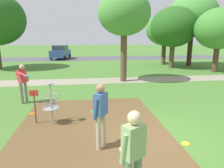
{
  "coord_description": "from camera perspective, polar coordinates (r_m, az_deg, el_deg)",
  "views": [
    {
      "loc": [
        -1.92,
        -5.01,
        2.8
      ],
      "look_at": [
        -0.9,
        2.78,
        1.0
      ],
      "focal_mm": 32.31,
      "sensor_mm": 36.0,
      "label": 1
    }
  ],
  "objects": [
    {
      "name": "ground_plane",
      "position": [
        6.06,
        12.37,
        -14.98
      ],
      "size": [
        160.0,
        160.0,
        0.0
      ],
      "primitive_type": "plane",
      "color": "#47752D"
    },
    {
      "name": "dirt_tee_pad",
      "position": [
        6.89,
        -5.89,
        -11.13
      ],
      "size": [
        4.67,
        5.46,
        0.01
      ],
      "primitive_type": "cube",
      "color": "brown",
      "rests_on": "ground"
    },
    {
      "name": "disc_golf_basket",
      "position": [
        6.93,
        -17.31,
        -4.87
      ],
      "size": [
        0.98,
        0.58,
        1.39
      ],
      "color": "#9E9EA3",
      "rests_on": "ground"
    },
    {
      "name": "player_foreground_watching",
      "position": [
        3.47,
        6.04,
        -19.12
      ],
      "size": [
        0.49,
        0.45,
        1.71
      ],
      "color": "slate",
      "rests_on": "ground"
    },
    {
      "name": "player_throwing",
      "position": [
        9.49,
        -23.94,
        0.76
      ],
      "size": [
        0.75,
        1.0,
        1.71
      ],
      "color": "slate",
      "rests_on": "ground"
    },
    {
      "name": "player_waiting_left",
      "position": [
        5.12,
        -3.23,
        -8.08
      ],
      "size": [
        0.45,
        0.47,
        1.71
      ],
      "color": "tan",
      "rests_on": "ground"
    },
    {
      "name": "frisbee_by_tee",
      "position": [
        8.25,
        -21.67,
        -7.82
      ],
      "size": [
        0.2,
        0.2,
        0.02
      ],
      "primitive_type": "cylinder",
      "color": "orange",
      "rests_on": "ground"
    },
    {
      "name": "frisbee_mid_grass",
      "position": [
        6.02,
        20.14,
        -15.56
      ],
      "size": [
        0.22,
        0.22,
        0.02
      ],
      "primitive_type": "cylinder",
      "color": "gold",
      "rests_on": "ground"
    },
    {
      "name": "frisbee_far_right",
      "position": [
        11.06,
        -24.13,
        -2.87
      ],
      "size": [
        0.24,
        0.24,
        0.02
      ],
      "primitive_type": "cylinder",
      "color": "gold",
      "rests_on": "ground"
    },
    {
      "name": "tree_near_right",
      "position": [
        20.0,
        17.03,
        15.13
      ],
      "size": [
        4.27,
        4.27,
        5.59
      ],
      "color": "brown",
      "rests_on": "ground"
    },
    {
      "name": "tree_mid_left",
      "position": [
        22.34,
        14.75,
        14.71
      ],
      "size": [
        3.92,
        3.92,
        5.35
      ],
      "color": "brown",
      "rests_on": "ground"
    },
    {
      "name": "tree_mid_center",
      "position": [
        22.21,
        21.87,
        17.52
      ],
      "size": [
        4.81,
        4.81,
        6.99
      ],
      "color": "#422D1E",
      "rests_on": "ground"
    },
    {
      "name": "tree_mid_right",
      "position": [
        18.82,
        28.04,
        13.61
      ],
      "size": [
        3.83,
        3.83,
        5.16
      ],
      "color": "#4C3823",
      "rests_on": "ground"
    },
    {
      "name": "tree_far_left",
      "position": [
        13.22,
        3.47,
        19.21
      ],
      "size": [
        3.28,
        3.28,
        5.69
      ],
      "color": "brown",
      "rests_on": "ground"
    },
    {
      "name": "parking_lot_strip",
      "position": [
        28.71,
        -3.66,
        7.3
      ],
      "size": [
        36.0,
        6.0,
        0.01
      ],
      "primitive_type": "cube",
      "color": "#4C4C51",
      "rests_on": "ground"
    },
    {
      "name": "parked_car_leftmost",
      "position": [
        28.35,
        -14.36,
        8.72
      ],
      "size": [
        2.49,
        4.44,
        1.84
      ],
      "color": "#2D4784",
      "rests_on": "ground"
    },
    {
      "name": "gravel_path",
      "position": [
        13.61,
        0.78,
        1.05
      ],
      "size": [
        40.0,
        1.85,
        0.0
      ],
      "primitive_type": "cube",
      "color": "gray",
      "rests_on": "ground"
    }
  ]
}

